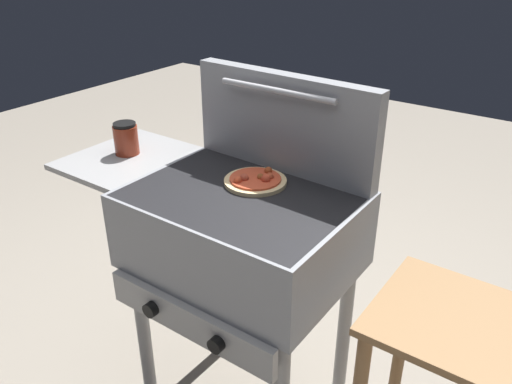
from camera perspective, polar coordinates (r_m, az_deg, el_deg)
grill at (r=1.54m, az=-2.04°, el=-4.87°), size 0.96×0.53×0.90m
grill_lid_open at (r=1.57m, az=3.09°, el=7.66°), size 0.63×0.09×0.30m
pizza_pepperoni at (r=1.52m, az=-0.04°, el=1.31°), size 0.19×0.19×0.04m
sauce_jar at (r=1.77m, az=-14.17°, el=5.74°), size 0.08×0.08×0.11m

